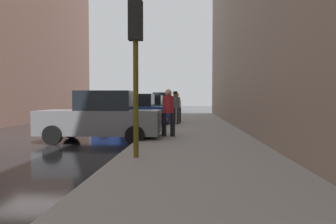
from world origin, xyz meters
name	(u,v)px	position (x,y,z in m)	size (l,w,h in m)	color
ground_plane	(33,140)	(0.00, 0.00, 0.00)	(120.00, 120.00, 0.00)	black
sidewalk	(196,139)	(6.00, 0.00, 0.07)	(4.00, 40.00, 0.15)	gray
parked_gray_coupe	(102,118)	(2.65, -0.27, 0.85)	(4.23, 2.12, 1.79)	slate
parked_blue_sedan	(133,111)	(2.65, 6.42, 0.85)	(4.23, 2.11, 1.79)	navy
parked_dark_green_sedan	(147,108)	(2.65, 12.43, 0.85)	(4.20, 2.07, 1.79)	#193828
parked_silver_sedan	(155,106)	(2.65, 18.62, 0.85)	(4.24, 2.14, 1.79)	#B7BABF
parked_white_van	(161,103)	(2.65, 25.17, 1.03)	(4.61, 2.08, 2.25)	silver
fire_hydrant	(164,119)	(4.45, 5.09, 0.50)	(0.42, 0.22, 0.70)	red
traffic_light	(136,44)	(4.50, -4.17, 2.76)	(0.32, 0.32, 3.60)	#514C0F
pedestrian_in_tan_coat	(177,106)	(5.04, 7.48, 1.10)	(0.50, 0.41, 1.71)	black
pedestrian_in_red_jacket	(168,110)	(4.99, 0.21, 1.10)	(0.51, 0.44, 1.71)	black
pedestrian_with_beanie	(175,106)	(5.01, 6.22, 1.14)	(0.53, 0.48, 1.78)	#333338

